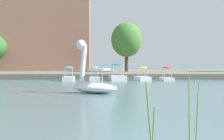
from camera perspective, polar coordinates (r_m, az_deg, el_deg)
shore_bank_far at (r=45.58m, az=0.92°, el=-0.56°), size 112.19×24.54×0.59m
swan_boat at (r=18.71m, az=-3.29°, el=-2.03°), size 2.85×2.16×3.09m
pedal_boat_red at (r=31.85m, az=9.60°, el=-1.18°), size 1.23×1.88×1.38m
pedal_boat_yellow at (r=31.96m, az=5.37°, el=-1.18°), size 1.54×2.39×1.37m
pedal_boat_teal at (r=31.80m, az=0.99°, el=-1.06°), size 1.77×2.50×1.69m
pedal_boat_lime at (r=31.33m, az=-3.07°, el=-1.21°), size 1.06×1.95×1.40m
pedal_boat_cyan at (r=31.74m, az=-7.59°, el=-1.17°), size 1.15×2.05×1.39m
tree_broadleaf_left at (r=42.71m, az=2.57°, el=5.33°), size 5.68×5.72×6.48m
apartment_block at (r=54.91m, az=-15.93°, el=8.11°), size 23.16×13.78×15.50m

